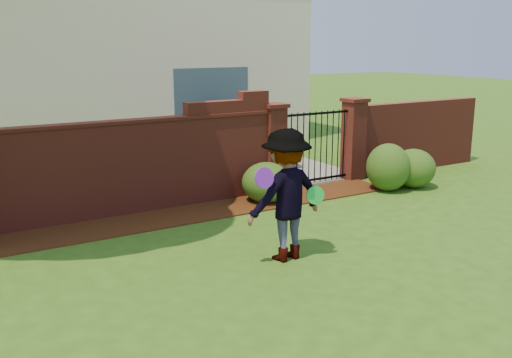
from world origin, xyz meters
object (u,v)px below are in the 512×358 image
car (242,134)px  frisbee_green (315,195)px  man (287,196)px  frisbee_purple (264,178)px

car → frisbee_green: 7.39m
frisbee_green → car: bearing=68.5°
man → frisbee_green: size_ratio=7.16×
car → frisbee_green: bearing=-109.9°
frisbee_purple → frisbee_green: frisbee_purple is taller
car → man: man is taller
frisbee_purple → frisbee_green: size_ratio=1.09×
man → frisbee_purple: man is taller
frisbee_green → frisbee_purple: bearing=174.4°
car → frisbee_green: size_ratio=15.77×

